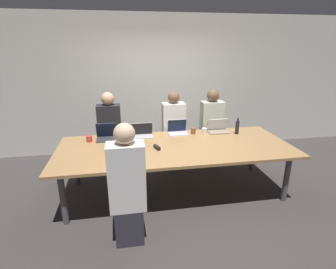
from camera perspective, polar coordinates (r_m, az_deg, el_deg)
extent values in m
plane|color=#383333|center=(4.24, 1.50, -12.23)|extent=(24.00, 24.00, 0.00)
cube|color=beige|center=(5.58, -2.32, 10.71)|extent=(12.00, 0.06, 2.80)
cube|color=#9E7547|center=(3.91, 1.60, -2.75)|extent=(3.45, 1.41, 0.04)
cylinder|color=#4C4C51|center=(3.63, -21.88, -12.82)|extent=(0.08, 0.08, 0.73)
cylinder|color=#4C4C51|center=(4.21, 24.39, -8.65)|extent=(0.08, 0.08, 0.73)
cylinder|color=#4C4C51|center=(4.54, -19.40, -5.96)|extent=(0.08, 0.08, 0.73)
cylinder|color=#4C4C51|center=(5.02, 17.88, -3.42)|extent=(0.08, 0.08, 0.73)
cube|color=gray|center=(4.57, 10.91, 0.56)|extent=(0.35, 0.22, 0.02)
cube|color=gray|center=(4.61, 10.65, 2.25)|extent=(0.36, 0.09, 0.21)
cube|color=silver|center=(4.60, 10.69, 2.16)|extent=(0.35, 0.09, 0.21)
cube|color=#2D2D38|center=(5.15, 9.09, -3.84)|extent=(0.32, 0.24, 0.45)
cube|color=beige|center=(4.94, 9.45, 2.70)|extent=(0.40, 0.24, 0.77)
sphere|color=brown|center=(4.83, 9.77, 8.37)|extent=(0.22, 0.22, 0.22)
cylinder|color=white|center=(4.45, 7.91, 0.76)|extent=(0.08, 0.08, 0.10)
cylinder|color=black|center=(4.54, 14.83, 1.49)|extent=(0.06, 0.06, 0.22)
cylinder|color=black|center=(4.51, 14.97, 3.15)|extent=(0.03, 0.03, 0.05)
cube|color=#333338|center=(4.25, -13.22, -1.03)|extent=(0.31, 0.24, 0.02)
cube|color=#333338|center=(4.30, -13.29, 1.02)|extent=(0.32, 0.08, 0.24)
cube|color=#0F1933|center=(4.29, -13.29, 0.94)|extent=(0.31, 0.08, 0.23)
cube|color=#2D2D38|center=(4.93, -12.10, -5.09)|extent=(0.32, 0.24, 0.45)
cube|color=#232328|center=(4.72, -12.60, 1.71)|extent=(0.40, 0.24, 0.77)
sphere|color=tan|center=(4.60, -13.04, 7.63)|extent=(0.22, 0.22, 0.22)
cylinder|color=red|center=(4.23, -16.78, -0.91)|extent=(0.09, 0.09, 0.09)
cube|color=silver|center=(4.40, 2.18, 0.17)|extent=(0.31, 0.22, 0.02)
cube|color=silver|center=(4.45, 1.94, 2.00)|extent=(0.32, 0.06, 0.22)
cube|color=#0F1933|center=(4.44, 1.97, 1.93)|extent=(0.31, 0.06, 0.21)
cube|color=#2D2D38|center=(4.95, 1.15, -4.52)|extent=(0.32, 0.24, 0.45)
cube|color=silver|center=(4.74, 1.20, 2.27)|extent=(0.40, 0.24, 0.77)
sphere|color=brown|center=(4.63, 1.24, 8.08)|extent=(0.21, 0.21, 0.21)
cylinder|color=brown|center=(4.43, 5.53, 0.80)|extent=(0.08, 0.08, 0.10)
cube|color=gray|center=(3.39, -8.84, -5.92)|extent=(0.31, 0.21, 0.02)
cube|color=gray|center=(3.27, -8.90, -4.70)|extent=(0.31, 0.08, 0.21)
cube|color=black|center=(3.28, -8.90, -4.68)|extent=(0.31, 0.07, 0.21)
cube|color=#2D2D38|center=(3.24, -8.40, -18.74)|extent=(0.32, 0.24, 0.45)
cube|color=silver|center=(2.91, -8.97, -9.16)|extent=(0.40, 0.24, 0.77)
sphere|color=beige|center=(2.71, -9.50, 0.18)|extent=(0.22, 0.22, 0.22)
cube|color=#B7B7BC|center=(4.27, -5.67, -0.49)|extent=(0.35, 0.21, 0.02)
cube|color=#B7B7BC|center=(4.32, -5.81, 1.29)|extent=(0.36, 0.07, 0.21)
cube|color=black|center=(4.31, -5.79, 1.21)|extent=(0.35, 0.06, 0.20)
cube|color=black|center=(3.78, -2.42, -2.82)|extent=(0.09, 0.16, 0.05)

